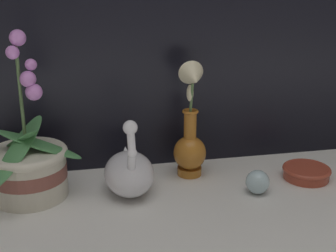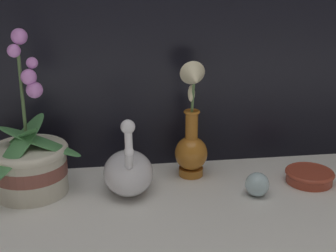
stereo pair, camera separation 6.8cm
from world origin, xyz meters
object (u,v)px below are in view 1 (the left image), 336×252
at_px(amber_dish, 306,172).
at_px(blue_vase, 191,136).
at_px(orchid_potted_plant, 28,166).
at_px(swan_figurine, 129,171).
at_px(glass_sphere, 258,182).

bearing_deg(amber_dish, blue_vase, 165.06).
height_order(orchid_potted_plant, amber_dish, orchid_potted_plant).
relative_size(orchid_potted_plant, swan_figurine, 1.96).
bearing_deg(blue_vase, glass_sphere, -43.64).
xyz_separation_m(swan_figurine, glass_sphere, (0.31, -0.07, -0.03)).
relative_size(orchid_potted_plant, glass_sphere, 6.80).
distance_m(swan_figurine, amber_dish, 0.47).
bearing_deg(amber_dish, glass_sphere, -161.52).
bearing_deg(orchid_potted_plant, glass_sphere, -9.90).
height_order(glass_sphere, amber_dish, glass_sphere).
bearing_deg(blue_vase, orchid_potted_plant, -174.88).
height_order(blue_vase, glass_sphere, blue_vase).
distance_m(glass_sphere, amber_dish, 0.17).
relative_size(blue_vase, glass_sphere, 5.26).
xyz_separation_m(blue_vase, glass_sphere, (0.14, -0.13, -0.08)).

